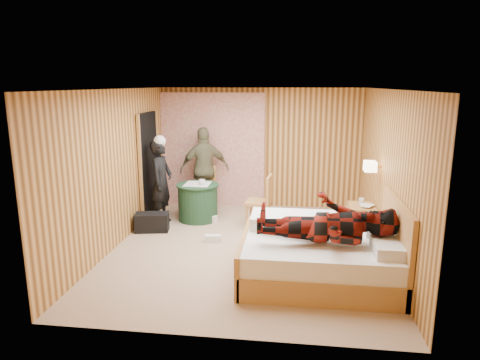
# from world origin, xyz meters

# --- Properties ---
(floor) EXTENTS (4.20, 5.00, 0.01)m
(floor) POSITION_xyz_m (0.00, 0.00, 0.00)
(floor) COLOR tan
(floor) RESTS_ON ground
(ceiling) EXTENTS (4.20, 5.00, 0.01)m
(ceiling) POSITION_xyz_m (0.00, 0.00, 2.50)
(ceiling) COLOR white
(ceiling) RESTS_ON wall_back
(wall_back) EXTENTS (4.20, 0.02, 2.50)m
(wall_back) POSITION_xyz_m (0.00, 2.50, 1.25)
(wall_back) COLOR tan
(wall_back) RESTS_ON floor
(wall_left) EXTENTS (0.02, 5.00, 2.50)m
(wall_left) POSITION_xyz_m (-2.10, 0.00, 1.25)
(wall_left) COLOR tan
(wall_left) RESTS_ON floor
(wall_right) EXTENTS (0.02, 5.00, 2.50)m
(wall_right) POSITION_xyz_m (2.10, 0.00, 1.25)
(wall_right) COLOR tan
(wall_right) RESTS_ON floor
(curtain) EXTENTS (2.20, 0.08, 2.40)m
(curtain) POSITION_xyz_m (-1.00, 2.43, 1.20)
(curtain) COLOR beige
(curtain) RESTS_ON floor
(doorway) EXTENTS (0.06, 0.90, 2.05)m
(doorway) POSITION_xyz_m (-2.06, 1.40, 1.02)
(doorway) COLOR black
(doorway) RESTS_ON floor
(wall_lamp) EXTENTS (0.26, 0.24, 0.16)m
(wall_lamp) POSITION_xyz_m (1.92, 0.45, 1.30)
(wall_lamp) COLOR gold
(wall_lamp) RESTS_ON wall_right
(bed) EXTENTS (2.08, 1.64, 1.13)m
(bed) POSITION_xyz_m (1.12, -0.92, 0.33)
(bed) COLOR tan
(bed) RESTS_ON floor
(nightstand) EXTENTS (0.44, 0.60, 0.58)m
(nightstand) POSITION_xyz_m (1.88, 0.70, 0.30)
(nightstand) COLOR tan
(nightstand) RESTS_ON floor
(round_table) EXTENTS (0.81, 0.81, 0.72)m
(round_table) POSITION_xyz_m (-1.09, 1.35, 0.36)
(round_table) COLOR #21472A
(round_table) RESTS_ON floor
(chair_far) EXTENTS (0.45, 0.45, 0.93)m
(chair_far) POSITION_xyz_m (-1.09, 2.00, 0.54)
(chair_far) COLOR tan
(chair_far) RESTS_ON floor
(chair_near) EXTENTS (0.48, 0.48, 0.97)m
(chair_near) POSITION_xyz_m (0.18, 1.06, 0.56)
(chair_near) COLOR tan
(chair_near) RESTS_ON floor
(duffel_bag) EXTENTS (0.63, 0.41, 0.33)m
(duffel_bag) POSITION_xyz_m (-1.77, 0.60, 0.16)
(duffel_bag) COLOR black
(duffel_bag) RESTS_ON floor
(sneaker_left) EXTENTS (0.33, 0.22, 0.14)m
(sneaker_left) POSITION_xyz_m (-0.86, 1.24, 0.07)
(sneaker_left) COLOR silver
(sneaker_left) RESTS_ON floor
(sneaker_right) EXTENTS (0.28, 0.15, 0.12)m
(sneaker_right) POSITION_xyz_m (-0.59, 0.21, 0.06)
(sneaker_right) COLOR silver
(sneaker_right) RESTS_ON floor
(woman_standing) EXTENTS (0.44, 0.62, 1.58)m
(woman_standing) POSITION_xyz_m (-1.73, 1.10, 0.79)
(woman_standing) COLOR black
(woman_standing) RESTS_ON floor
(man_at_table) EXTENTS (1.09, 0.77, 1.72)m
(man_at_table) POSITION_xyz_m (-1.09, 2.03, 0.86)
(man_at_table) COLOR #686545
(man_at_table) RESTS_ON floor
(man_on_bed) EXTENTS (0.86, 0.67, 1.77)m
(man_on_bed) POSITION_xyz_m (1.15, -1.15, 0.99)
(man_on_bed) COLOR maroon
(man_on_bed) RESTS_ON bed
(book_lower) EXTENTS (0.26, 0.28, 0.02)m
(book_lower) POSITION_xyz_m (1.88, 0.65, 0.59)
(book_lower) COLOR silver
(book_lower) RESTS_ON nightstand
(book_upper) EXTENTS (0.26, 0.28, 0.02)m
(book_upper) POSITION_xyz_m (1.88, 0.65, 0.61)
(book_upper) COLOR silver
(book_upper) RESTS_ON nightstand
(cup_nightstand) EXTENTS (0.12, 0.12, 0.09)m
(cup_nightstand) POSITION_xyz_m (1.88, 0.83, 0.62)
(cup_nightstand) COLOR silver
(cup_nightstand) RESTS_ON nightstand
(cup_table) EXTENTS (0.16, 0.16, 0.10)m
(cup_table) POSITION_xyz_m (-0.99, 1.30, 0.77)
(cup_table) COLOR silver
(cup_table) RESTS_ON round_table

